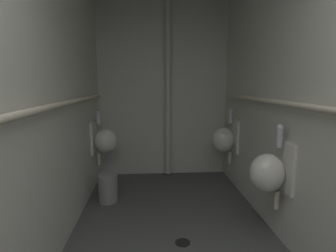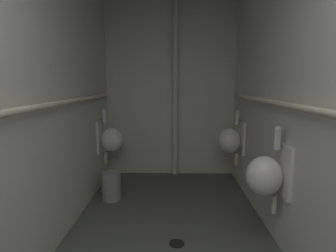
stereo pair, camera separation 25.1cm
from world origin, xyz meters
name	(u,v)px [view 1 (the left image)]	position (x,y,z in m)	size (l,w,h in m)	color
floor	(175,249)	(0.00, 1.92, -0.04)	(2.06, 3.95, 0.08)	#4C4F4C
wall_left	(48,94)	(-1.00, 1.92, 1.33)	(0.06, 3.95, 2.67)	silver
wall_right	(295,93)	(1.00, 1.92, 1.33)	(0.06, 3.95, 2.67)	silver
wall_back	(163,89)	(0.00, 3.86, 1.33)	(2.06, 0.06, 2.67)	silver
urinal_left_mid	(104,140)	(-0.82, 3.33, 0.66)	(0.32, 0.30, 0.76)	silver
urinal_right_mid	(270,172)	(0.82, 1.91, 0.66)	(0.32, 0.30, 0.76)	silver
urinal_right_far	(225,139)	(0.82, 3.29, 0.66)	(0.32, 0.30, 0.76)	silver
supply_pipe_left	(61,105)	(-0.91, 1.93, 1.25)	(0.06, 3.26, 0.06)	beige
supply_pipe_right	(284,104)	(0.91, 1.92, 1.25)	(0.06, 3.20, 0.06)	beige
standpipe_back_wall	(168,89)	(0.07, 3.75, 1.33)	(0.08, 0.08, 2.62)	silver
floor_drain	(183,242)	(0.07, 1.94, 0.00)	(0.14, 0.14, 0.01)	black
waste_bin	(108,188)	(-0.72, 2.86, 0.17)	(0.23, 0.23, 0.34)	gray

